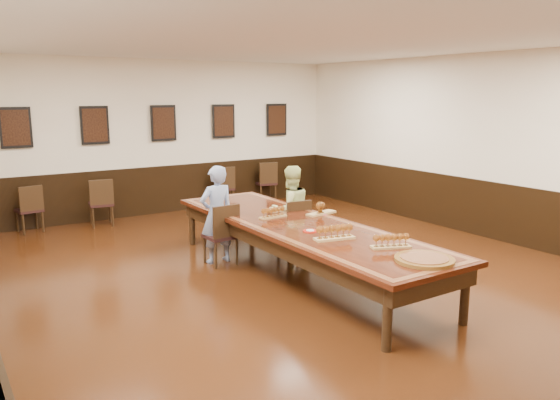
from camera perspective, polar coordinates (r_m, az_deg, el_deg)
floor at (r=7.71m, az=2.05°, el=-7.99°), size 8.00×10.00×0.02m
ceiling at (r=7.32m, az=2.23°, el=16.57°), size 8.00×10.00×0.02m
wall_back at (r=11.77m, az=-12.15°, el=6.42°), size 8.00×0.02×3.20m
wall_right at (r=10.18m, az=20.99°, el=5.24°), size 0.02×10.00×3.20m
chair_man at (r=8.15m, az=-6.26°, el=-3.53°), size 0.45×0.48×0.92m
chair_woman at (r=8.55m, az=1.39°, el=-2.86°), size 0.46×0.50×0.90m
spare_chair_a at (r=10.98m, az=-24.76°, el=-0.81°), size 0.48×0.51×0.88m
spare_chair_b at (r=10.98m, az=-18.20°, el=-0.22°), size 0.50×0.53×0.92m
spare_chair_c at (r=12.22m, az=-5.91°, el=1.40°), size 0.54×0.57×0.93m
spare_chair_d at (r=12.81m, az=-1.52°, el=1.94°), size 0.53×0.56×0.94m
person_man at (r=8.17m, az=-6.63°, el=-1.52°), size 0.55×0.37×1.47m
person_woman at (r=8.57m, az=1.09°, el=-1.07°), size 0.75×0.61×1.41m
pink_phone at (r=8.08m, az=4.35°, el=-1.48°), size 0.08×0.15×0.01m
wainscoting at (r=7.56m, az=2.08°, el=-4.33°), size 8.00×10.00×1.00m
conference_table at (r=7.53m, az=2.08°, el=-3.52°), size 1.40×5.00×0.76m
posters at (r=11.69m, az=-12.08°, el=7.86°), size 6.14×0.04×0.74m
flight_a at (r=7.83m, az=-0.73°, el=-1.35°), size 0.43×0.16×0.16m
flight_b at (r=8.06m, az=4.27°, el=-0.91°), size 0.52×0.24×0.19m
flight_c at (r=6.69m, az=5.72°, el=-3.42°), size 0.53×0.26×0.19m
flight_d at (r=6.43m, az=11.53°, el=-4.28°), size 0.48×0.31×0.17m
red_plate_grp at (r=7.07m, az=3.16°, el=-3.26°), size 0.19×0.19×0.02m
carved_platter at (r=6.03m, az=14.85°, el=-6.03°), size 0.80×0.80×0.05m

